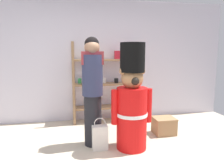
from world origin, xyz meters
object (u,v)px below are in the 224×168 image
(display_crate, at_px, (164,126))
(merchandise_shelf, at_px, (104,82))
(person_shopper, at_px, (93,89))
(shopping_bag, at_px, (100,137))
(teddy_bear_guard, at_px, (132,102))

(display_crate, bearing_deg, merchandise_shelf, 134.22)
(person_shopper, xyz_separation_m, shopping_bag, (0.08, -0.20, -0.72))
(teddy_bear_guard, height_order, shopping_bag, teddy_bear_guard)
(merchandise_shelf, bearing_deg, person_shopper, -107.79)
(merchandise_shelf, bearing_deg, display_crate, -45.78)
(merchandise_shelf, distance_m, shopping_bag, 1.55)
(teddy_bear_guard, xyz_separation_m, shopping_bag, (-0.49, 0.04, -0.54))
(merchandise_shelf, xyz_separation_m, teddy_bear_guard, (0.19, -1.42, -0.12))
(person_shopper, bearing_deg, display_crate, 8.74)
(teddy_bear_guard, distance_m, shopping_bag, 0.73)
(merchandise_shelf, distance_m, display_crate, 1.52)
(teddy_bear_guard, relative_size, shopping_bag, 3.23)
(teddy_bear_guard, height_order, display_crate, teddy_bear_guard)
(merchandise_shelf, xyz_separation_m, display_crate, (0.94, -0.97, -0.70))
(teddy_bear_guard, bearing_deg, display_crate, 30.81)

